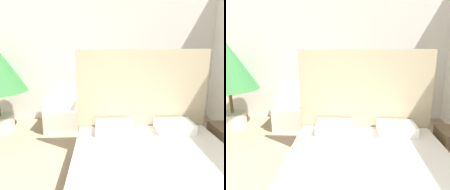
% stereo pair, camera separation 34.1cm
% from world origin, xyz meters
% --- Properties ---
extents(wall_back, '(10.00, 0.06, 2.90)m').
position_xyz_m(wall_back, '(0.00, 4.06, 1.45)').
color(wall_back, white).
rests_on(wall_back, ground_plane).
extents(bed, '(1.93, 2.17, 1.58)m').
position_xyz_m(bed, '(0.70, 1.45, 0.28)').
color(bed, '#4C4238').
rests_on(bed, ground_plane).
extents(armchair_near_window_left, '(0.70, 0.70, 0.89)m').
position_xyz_m(armchair_near_window_left, '(-0.63, 3.45, 0.29)').
color(armchair_near_window_left, silver).
rests_on(armchair_near_window_left, ground_plane).
extents(armchair_near_window_right, '(0.72, 0.73, 0.89)m').
position_xyz_m(armchair_near_window_right, '(0.35, 3.45, 0.29)').
color(armchair_near_window_right, silver).
rests_on(armchair_near_window_right, ground_plane).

